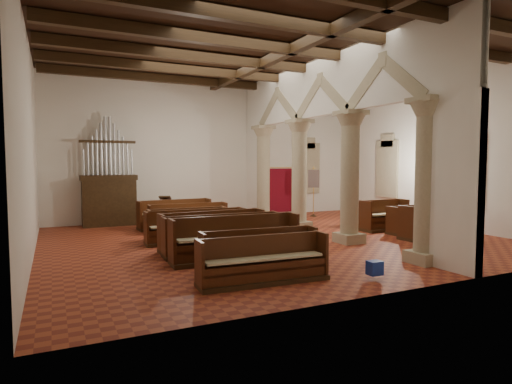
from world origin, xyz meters
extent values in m
plane|color=#9C3E22|center=(0.00, 0.00, 0.00)|extent=(14.00, 14.00, 0.00)
plane|color=black|center=(0.00, 0.00, 6.00)|extent=(14.00, 14.00, 0.00)
cube|color=silver|center=(0.00, 6.00, 3.00)|extent=(14.00, 0.02, 6.00)
cube|color=silver|center=(0.00, -6.00, 3.00)|extent=(14.00, 0.02, 6.00)
cube|color=silver|center=(-7.00, 0.00, 3.00)|extent=(0.02, 12.00, 6.00)
cube|color=silver|center=(7.00, 0.00, 3.00)|extent=(0.02, 12.00, 6.00)
cube|color=tan|center=(1.80, -4.50, 0.15)|extent=(0.75, 0.75, 0.30)
cylinder|color=tan|center=(1.80, -4.50, 1.95)|extent=(0.56, 0.56, 3.30)
cube|color=tan|center=(1.80, -1.50, 0.15)|extent=(0.75, 0.75, 0.30)
cylinder|color=tan|center=(1.80, -1.50, 1.95)|extent=(0.56, 0.56, 3.30)
cube|color=tan|center=(1.80, 1.50, 0.15)|extent=(0.75, 0.75, 0.30)
cylinder|color=tan|center=(1.80, 1.50, 1.95)|extent=(0.56, 0.56, 3.30)
cube|color=tan|center=(1.80, 4.50, 0.15)|extent=(0.75, 0.75, 0.30)
cylinder|color=tan|center=(1.80, 4.50, 1.95)|extent=(0.56, 0.56, 3.30)
cube|color=silver|center=(1.80, 0.00, 5.04)|extent=(0.25, 11.90, 1.93)
cube|color=#2E694C|center=(6.98, -1.50, 2.20)|extent=(0.03, 1.00, 2.20)
cube|color=#2E694C|center=(6.98, 2.50, 2.20)|extent=(0.03, 1.00, 2.20)
cube|color=#2E694C|center=(5.00, 5.98, 2.20)|extent=(1.00, 0.03, 2.20)
cube|color=#382411|center=(-4.50, 5.50, 0.90)|extent=(2.00, 0.80, 1.80)
cube|color=#382411|center=(-4.50, 5.50, 1.90)|extent=(2.10, 0.85, 0.20)
cube|color=#311F0F|center=(-2.36, 5.10, 0.05)|extent=(0.54, 0.54, 0.09)
cube|color=#311F0F|center=(-2.36, 5.10, 0.51)|extent=(0.27, 0.27, 1.02)
cube|color=#311F0F|center=(-2.36, 5.02, 1.06)|extent=(0.57, 0.52, 0.18)
cube|color=maroon|center=(3.50, 5.92, 1.15)|extent=(1.60, 0.06, 2.10)
cylinder|color=gold|center=(3.50, 5.90, 2.25)|extent=(1.80, 0.04, 0.04)
cone|color=#382411|center=(4.37, 4.47, 0.06)|extent=(0.35, 0.35, 0.12)
cylinder|color=gold|center=(4.37, 4.47, 1.16)|extent=(0.04, 0.04, 2.32)
cylinder|color=gold|center=(4.37, 4.47, 2.23)|extent=(0.24, 0.65, 0.03)
cube|color=navy|center=(4.37, 4.45, 1.74)|extent=(0.51, 0.18, 0.82)
cube|color=#151691|center=(-0.32, -5.12, 0.25)|extent=(0.31, 0.25, 0.30)
cube|color=#16189A|center=(-0.57, -3.24, 0.27)|extent=(0.42, 0.38, 0.35)
cube|color=navy|center=(-1.48, -0.07, 0.25)|extent=(0.35, 0.30, 0.30)
cylinder|color=silver|center=(-2.52, -3.66, 0.16)|extent=(1.07, 0.15, 0.11)
cylinder|color=white|center=(-3.35, -3.91, 0.16)|extent=(1.14, 0.21, 0.11)
cube|color=#382411|center=(-2.58, -4.35, 0.05)|extent=(2.83, 0.80, 0.09)
cube|color=#441D0E|center=(-2.58, -4.39, 0.30)|extent=(2.66, 0.52, 0.42)
cube|color=#441D0E|center=(-2.58, -4.18, 0.54)|extent=(2.65, 0.21, 0.89)
cube|color=#441D0E|center=(-3.95, -4.33, 0.54)|extent=(0.10, 0.56, 0.89)
cube|color=#441D0E|center=(-1.22, -4.33, 0.54)|extent=(0.10, 0.56, 0.89)
cube|color=#C5BB92|center=(-2.58, -4.39, 0.54)|extent=(2.56, 0.47, 0.05)
cube|color=#382411|center=(-2.21, -3.38, 0.05)|extent=(2.82, 0.82, 0.09)
cube|color=#492A0F|center=(-2.21, -3.43, 0.30)|extent=(2.65, 0.54, 0.41)
cube|color=#492A0F|center=(-2.21, -3.22, 0.52)|extent=(2.63, 0.24, 0.87)
cube|color=#492A0F|center=(-3.56, -3.36, 0.52)|extent=(0.10, 0.55, 0.87)
cube|color=#492A0F|center=(-0.85, -3.36, 0.52)|extent=(0.10, 0.55, 0.87)
cube|color=#C5BB92|center=(-2.21, -3.43, 0.52)|extent=(2.54, 0.49, 0.05)
cube|color=#382411|center=(-2.31, -2.21, 0.05)|extent=(3.37, 0.86, 0.11)
cube|color=#431A0E|center=(-2.31, -2.26, 0.35)|extent=(3.21, 0.53, 0.49)
cube|color=#431A0E|center=(-2.31, -2.01, 0.62)|extent=(3.20, 0.18, 1.03)
cube|color=#431A0E|center=(-3.95, -2.19, 0.62)|extent=(0.10, 0.65, 1.03)
cube|color=#431A0E|center=(-0.67, -2.19, 0.62)|extent=(0.10, 0.65, 1.03)
cube|color=#C5BB92|center=(-2.31, -2.26, 0.62)|extent=(3.08, 0.49, 0.05)
cube|color=#382411|center=(-2.31, -1.33, 0.05)|extent=(3.32, 0.83, 0.10)
cube|color=#532911|center=(-2.31, -1.38, 0.33)|extent=(3.16, 0.52, 0.46)
cube|color=#532911|center=(-2.31, -1.15, 0.59)|extent=(3.14, 0.18, 0.97)
cube|color=#532911|center=(-3.92, -1.31, 0.59)|extent=(0.09, 0.62, 0.97)
cube|color=#532911|center=(-0.70, -1.31, 0.59)|extent=(0.09, 0.62, 0.97)
cube|color=#C5BB92|center=(-2.31, -1.38, 0.59)|extent=(3.03, 0.48, 0.05)
cube|color=#382411|center=(-2.37, -0.65, 0.05)|extent=(3.11, 0.89, 0.10)
cube|color=#48250F|center=(-2.37, -0.70, 0.34)|extent=(2.94, 0.57, 0.47)
cube|color=#48250F|center=(-2.37, -0.46, 0.60)|extent=(2.92, 0.22, 0.99)
cube|color=#48250F|center=(-3.87, -0.63, 0.60)|extent=(0.11, 0.63, 0.99)
cube|color=#48250F|center=(-0.87, -0.63, 0.60)|extent=(0.11, 0.63, 0.99)
cube|color=#C5BB92|center=(-2.37, -0.70, 0.60)|extent=(2.82, 0.52, 0.05)
cube|color=#382411|center=(-2.47, 0.63, 0.05)|extent=(3.16, 0.76, 0.10)
cube|color=#4C2610|center=(-2.47, 0.58, 0.32)|extent=(3.00, 0.46, 0.44)
cube|color=#4C2610|center=(-2.47, 0.80, 0.56)|extent=(2.99, 0.14, 0.93)
cube|color=#4C2610|center=(-4.01, 0.65, 0.56)|extent=(0.08, 0.59, 0.93)
cube|color=#4C2610|center=(-0.93, 0.65, 0.56)|extent=(0.08, 0.59, 0.93)
cube|color=#C5BB92|center=(-2.47, 0.58, 0.56)|extent=(2.88, 0.42, 0.05)
cube|color=#382411|center=(-2.51, 1.41, 0.05)|extent=(2.61, 0.71, 0.09)
cube|color=#4B2910|center=(-2.51, 1.36, 0.31)|extent=(2.46, 0.42, 0.43)
cube|color=#4B2910|center=(-2.51, 1.58, 0.54)|extent=(2.45, 0.11, 0.90)
cube|color=#4B2910|center=(-3.77, 1.43, 0.54)|extent=(0.08, 0.57, 0.90)
cube|color=#4B2910|center=(-1.24, 1.43, 0.54)|extent=(0.08, 0.57, 0.90)
cube|color=#C5BB92|center=(-2.51, 1.36, 0.54)|extent=(2.36, 0.38, 0.05)
cube|color=#382411|center=(-2.10, 2.75, 0.05)|extent=(2.85, 0.76, 0.10)
cube|color=#4E2910|center=(-2.10, 2.70, 0.31)|extent=(2.69, 0.47, 0.43)
cube|color=#4E2910|center=(-2.10, 2.92, 0.55)|extent=(2.68, 0.15, 0.91)
cube|color=#4E2910|center=(-3.48, 2.77, 0.55)|extent=(0.09, 0.58, 0.91)
cube|color=#4E2910|center=(-0.72, 2.77, 0.55)|extent=(0.09, 0.58, 0.91)
cube|color=#C5BB92|center=(-2.10, 2.70, 0.55)|extent=(2.59, 0.43, 0.05)
cube|color=#382411|center=(-2.34, 3.69, 0.05)|extent=(2.78, 0.89, 0.10)
cube|color=#4F2911|center=(-2.34, 3.64, 0.34)|extent=(2.61, 0.57, 0.46)
cube|color=#4F2911|center=(-2.34, 3.87, 0.59)|extent=(2.59, 0.23, 0.98)
cube|color=#4F2911|center=(-3.68, 3.71, 0.59)|extent=(0.11, 0.62, 0.98)
cube|color=#4F2911|center=(-1.01, 3.71, 0.59)|extent=(0.11, 0.62, 0.98)
cube|color=#C5BB92|center=(-2.34, 3.64, 0.59)|extent=(2.51, 0.52, 0.05)
cube|color=#382411|center=(4.63, -2.00, 0.05)|extent=(2.16, 0.88, 0.11)
cube|color=#491D0F|center=(4.63, -2.06, 0.35)|extent=(1.98, 0.55, 0.48)
cube|color=#491D0F|center=(4.63, -1.81, 0.61)|extent=(1.96, 0.20, 1.01)
cube|color=#491D0F|center=(3.61, -1.98, 0.61)|extent=(0.12, 0.64, 1.01)
cube|color=#491D0F|center=(5.65, -1.98, 0.61)|extent=(0.12, 0.64, 1.01)
cube|color=#C5BB92|center=(4.63, -2.06, 0.61)|extent=(1.90, 0.51, 0.05)
cube|color=#382411|center=(4.92, -1.02, 0.05)|extent=(1.96, 0.72, 0.09)
cube|color=#4A2610|center=(4.92, -1.07, 0.30)|extent=(1.80, 0.44, 0.42)
cube|color=#4A2610|center=(4.92, -0.85, 0.54)|extent=(1.79, 0.13, 0.89)
cube|color=#4A2610|center=(3.99, -1.00, 0.54)|extent=(0.09, 0.56, 0.89)
cube|color=#4A2610|center=(5.85, -1.00, 0.54)|extent=(0.09, 0.56, 0.89)
cube|color=#C5BB92|center=(4.92, -1.07, 0.54)|extent=(1.73, 0.40, 0.05)
cube|color=#382411|center=(4.49, -0.10, 0.05)|extent=(1.87, 0.79, 0.11)
cube|color=#521E11|center=(4.49, -0.16, 0.35)|extent=(1.71, 0.47, 0.48)
cube|color=#521E11|center=(4.49, 0.09, 0.61)|extent=(1.70, 0.12, 1.01)
cube|color=#521E11|center=(3.61, -0.08, 0.61)|extent=(0.09, 0.64, 1.01)
cube|color=#521E11|center=(5.38, -0.08, 0.61)|extent=(0.09, 0.64, 1.01)
cube|color=#C5BB92|center=(4.49, -0.16, 0.61)|extent=(1.64, 0.42, 0.05)
cube|color=#382411|center=(4.84, 1.10, 0.05)|extent=(1.69, 0.72, 0.09)
cube|color=#4F2411|center=(4.84, 1.05, 0.30)|extent=(1.53, 0.43, 0.42)
cube|color=#4F2411|center=(4.84, 1.27, 0.53)|extent=(1.52, 0.13, 0.88)
cube|color=#4F2411|center=(4.04, 1.12, 0.53)|extent=(0.09, 0.56, 0.88)
cube|color=#4F2411|center=(5.64, 1.12, 0.53)|extent=(0.09, 0.56, 0.88)
cube|color=#C5BB92|center=(4.84, 1.05, 0.53)|extent=(1.47, 0.39, 0.05)
camera|label=1|loc=(-6.47, -12.15, 2.50)|focal=30.00mm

